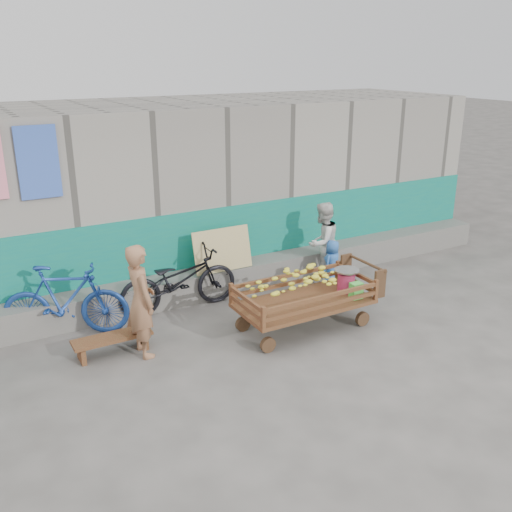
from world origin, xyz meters
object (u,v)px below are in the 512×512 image
child (332,264)px  bicycle_dark (179,280)px  bicycle_blue (65,300)px  vendor_man (141,301)px  banana_cart (302,290)px  bench (112,341)px  woman (322,242)px

child → bicycle_dark: (-2.65, 0.40, 0.08)m
bicycle_blue → vendor_man: bearing=-119.5°
banana_cart → bench: size_ratio=2.04×
banana_cart → child: bearing=38.9°
vendor_man → woman: bearing=-77.0°
vendor_man → bicycle_dark: bearing=-43.9°
banana_cart → vendor_man: 2.28m
woman → child: size_ratio=1.71×
banana_cart → bicycle_dark: size_ratio=1.13×
banana_cart → woman: bearing=46.0°
woman → bench: bearing=-8.4°
banana_cart → vendor_man: bearing=169.0°
bench → child: child is taller
vendor_man → woman: size_ratio=1.09×
vendor_man → child: 3.67m
banana_cart → bicycle_blue: bearing=153.5°
banana_cart → woman: size_ratio=1.50×
woman → bicycle_blue: size_ratio=0.81×
bicycle_dark → bicycle_blue: bearing=91.7°
banana_cart → woman: (1.36, 1.41, 0.09)m
banana_cart → child: banana_cart is taller
bench → woman: 4.07m
bench → bicycle_dark: 1.60m
woman → bicycle_dark: 2.66m
bicycle_blue → bench: bearing=-130.6°
vendor_man → child: size_ratio=1.86×
woman → child: bearing=70.5°
woman → bicycle_blue: 4.36m
woman → banana_cart: bearing=26.4°
child → woman: bearing=-112.0°
vendor_man → bench: bearing=59.5°
bench → vendor_man: size_ratio=0.68×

